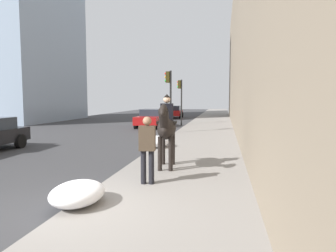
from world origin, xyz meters
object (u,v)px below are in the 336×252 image
mounted_horse_near (166,127)px  car_mid_lane (152,118)px  traffic_light_near_curb (169,92)px  traffic_light_far_curb (180,95)px  car_far_lane (174,111)px  pedestrian_greeting (147,146)px

mounted_horse_near → car_mid_lane: mounted_horse_near is taller
traffic_light_near_curb → traffic_light_far_curb: (6.90, 0.26, -0.08)m
mounted_horse_near → car_far_lane: size_ratio=0.58×
car_mid_lane → traffic_light_near_curb: 5.41m
mounted_horse_near → traffic_light_far_curb: 16.86m
mounted_horse_near → pedestrian_greeting: (-1.83, 0.15, -0.29)m
mounted_horse_near → car_mid_lane: bearing=-169.8°
car_mid_lane → pedestrian_greeting: bearing=13.0°
pedestrian_greeting → car_mid_lane: (16.18, 3.72, -0.35)m
car_far_lane → traffic_light_far_curb: bearing=-169.9°
car_far_lane → traffic_light_far_curb: (-9.52, -2.10, 1.83)m
mounted_horse_near → traffic_light_near_curb: bearing=-175.3°
pedestrian_greeting → car_mid_lane: 16.60m
pedestrian_greeting → traffic_light_near_curb: (11.63, 1.50, 1.58)m
car_far_lane → traffic_light_near_curb: 16.70m
car_mid_lane → car_far_lane: bearing=-179.3°
pedestrian_greeting → traffic_light_far_curb: bearing=-1.2°
car_mid_lane → traffic_light_far_curb: (2.35, -1.96, 1.84)m
car_mid_lane → traffic_light_far_curb: 3.57m
mounted_horse_near → car_far_lane: mounted_horse_near is taller
pedestrian_greeting → mounted_horse_near: bearing=-11.1°
pedestrian_greeting → car_far_lane: 28.32m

